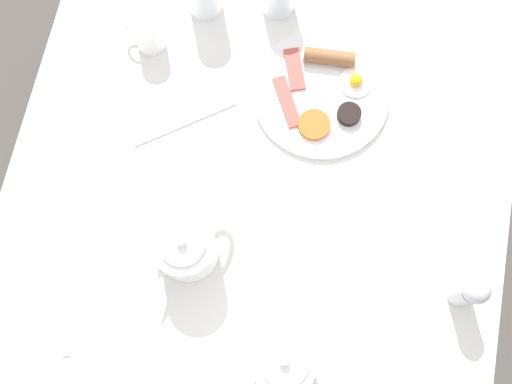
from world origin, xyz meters
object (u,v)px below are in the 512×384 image
object	(u,v)px
teapot_far	(283,361)
knife_by_plate	(185,122)
teapot_near	(187,247)
salt_grinder	(470,292)
fork_by_plate	(55,308)
breakfast_plate	(322,92)
creamer_jug	(148,35)

from	to	relation	value
teapot_far	knife_by_plate	size ratio (longest dim) A/B	0.90
teapot_near	knife_by_plate	distance (m)	0.26
teapot_far	salt_grinder	xyz separation A→B (m)	(-0.29, -0.18, 0.00)
fork_by_plate	breakfast_plate	bearing A→B (deg)	-128.47
creamer_jug	salt_grinder	size ratio (longest dim) A/B	0.71
knife_by_plate	fork_by_plate	bearing A→B (deg)	69.18
teapot_far	fork_by_plate	distance (m)	0.42
breakfast_plate	teapot_far	distance (m)	0.52
teapot_near	teapot_far	bearing A→B (deg)	85.21
teapot_far	creamer_jug	distance (m)	0.67
breakfast_plate	teapot_far	bearing A→B (deg)	91.92
knife_by_plate	salt_grinder	bearing A→B (deg)	158.14
teapot_far	creamer_jug	world-z (taller)	teapot_far
salt_grinder	fork_by_plate	distance (m)	0.74
teapot_far	fork_by_plate	xyz separation A→B (m)	(0.42, -0.01, -0.06)
salt_grinder	knife_by_plate	xyz separation A→B (m)	(0.56, -0.23, -0.06)
creamer_jug	fork_by_plate	xyz separation A→B (m)	(0.04, 0.55, -0.03)
teapot_near	fork_by_plate	bearing A→B (deg)	-23.04
breakfast_plate	salt_grinder	bearing A→B (deg)	132.46
teapot_far	teapot_near	bearing A→B (deg)	12.68
teapot_near	breakfast_plate	bearing A→B (deg)	-174.48
fork_by_plate	knife_by_plate	distance (m)	0.42
creamer_jug	knife_by_plate	bearing A→B (deg)	124.46
salt_grinder	knife_by_plate	bearing A→B (deg)	-21.86
knife_by_plate	teapot_far	bearing A→B (deg)	123.87
teapot_far	creamer_jug	size ratio (longest dim) A/B	1.96
teapot_near	creamer_jug	xyz separation A→B (m)	(0.17, -0.40, -0.02)
knife_by_plate	teapot_near	bearing A→B (deg)	105.30
fork_by_plate	knife_by_plate	bearing A→B (deg)	-110.82
teapot_far	knife_by_plate	world-z (taller)	teapot_far
teapot_near	fork_by_plate	world-z (taller)	teapot_near
creamer_jug	salt_grinder	bearing A→B (deg)	150.45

